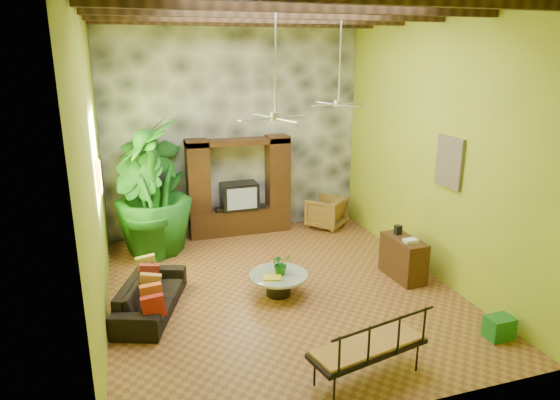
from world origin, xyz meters
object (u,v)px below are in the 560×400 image
object	(u,v)px
ceiling_fan_front	(276,103)
sofa	(151,295)
green_bin	(499,328)
coffee_table	(278,281)
entertainment_center	(239,194)
tall_plant_a	(156,187)
wicker_armchair	(326,212)
tall_plant_b	(143,207)
tall_plant_c	(152,187)
side_console	(403,258)
iron_bench	(371,346)
ceiling_fan_back	(339,93)

from	to	relation	value
ceiling_fan_front	sofa	world-z (taller)	ceiling_fan_front
green_bin	ceiling_fan_front	bearing A→B (deg)	142.60
green_bin	coffee_table	bearing A→B (deg)	139.29
entertainment_center	coffee_table	distance (m)	3.42
tall_plant_a	wicker_armchair	bearing A→B (deg)	-3.30
tall_plant_a	green_bin	bearing A→B (deg)	-51.30
tall_plant_a	green_bin	xyz separation A→B (m)	(4.55, -5.67, -1.13)
ceiling_fan_front	sofa	distance (m)	3.77
tall_plant_a	tall_plant_b	distance (m)	0.92
tall_plant_c	coffee_table	size ratio (longest dim) A/B	2.77
entertainment_center	coffee_table	bearing A→B (deg)	-91.71
tall_plant_a	coffee_table	bearing A→B (deg)	-61.50
tall_plant_a	side_console	bearing A→B (deg)	-38.15
entertainment_center	sofa	xyz separation A→B (m)	(-2.30, -3.26, -0.68)
iron_bench	green_bin	world-z (taller)	iron_bench
side_console	ceiling_fan_front	bearing A→B (deg)	-179.89
wicker_armchair	side_console	size ratio (longest dim) A/B	0.84
ceiling_fan_back	coffee_table	world-z (taller)	ceiling_fan_back
wicker_armchair	green_bin	bearing A→B (deg)	54.86
tall_plant_a	iron_bench	xyz separation A→B (m)	(2.19, -6.01, -0.77)
sofa	ceiling_fan_back	bearing A→B (deg)	-51.55
iron_bench	tall_plant_b	bearing A→B (deg)	103.97
sofa	iron_bench	world-z (taller)	iron_bench
green_bin	tall_plant_c	bearing A→B (deg)	132.24
side_console	green_bin	xyz separation A→B (m)	(0.27, -2.31, -0.23)
ceiling_fan_front	tall_plant_b	size ratio (longest dim) A/B	0.85
tall_plant_a	tall_plant_c	distance (m)	0.57
tall_plant_b	tall_plant_a	bearing A→B (deg)	67.35
sofa	side_console	distance (m)	4.69
entertainment_center	sofa	distance (m)	4.05
tall_plant_b	side_console	world-z (taller)	tall_plant_b
tall_plant_b	tall_plant_c	world-z (taller)	tall_plant_c
sofa	wicker_armchair	size ratio (longest dim) A/B	2.37
ceiling_fan_back	sofa	bearing A→B (deg)	-161.27
entertainment_center	iron_bench	bearing A→B (deg)	-87.25
iron_bench	green_bin	bearing A→B (deg)	-3.89
ceiling_fan_back	tall_plant_c	bearing A→B (deg)	159.48
sofa	tall_plant_c	size ratio (longest dim) A/B	0.68
ceiling_fan_front	green_bin	bearing A→B (deg)	-37.40
tall_plant_c	green_bin	world-z (taller)	tall_plant_c
tall_plant_b	green_bin	world-z (taller)	tall_plant_b
iron_bench	tall_plant_c	bearing A→B (deg)	100.74
entertainment_center	iron_bench	distance (m)	6.08
iron_bench	side_console	size ratio (longest dim) A/B	1.70
tall_plant_a	coffee_table	distance (m)	3.91
tall_plant_a	side_console	xyz separation A→B (m)	(4.28, -3.36, -0.90)
iron_bench	coffee_table	bearing A→B (deg)	86.17
tall_plant_c	ceiling_fan_front	bearing A→B (deg)	-58.52
wicker_armchair	iron_bench	xyz separation A→B (m)	(-1.83, -5.78, 0.15)
tall_plant_c	green_bin	size ratio (longest dim) A/B	7.28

